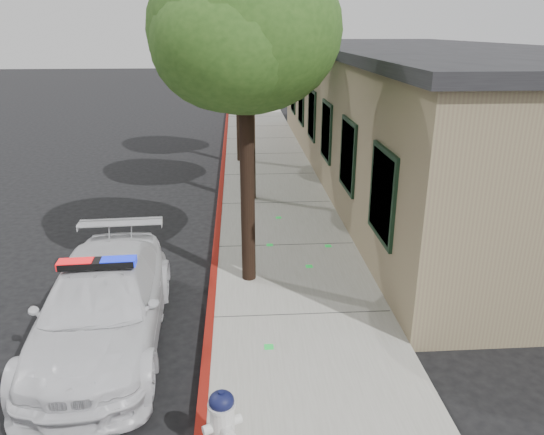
{
  "coord_description": "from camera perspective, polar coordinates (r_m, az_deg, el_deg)",
  "views": [
    {
      "loc": [
        0.6,
        -7.6,
        4.75
      ],
      "look_at": [
        1.29,
        2.5,
        1.0
      ],
      "focal_mm": 33.83,
      "sensor_mm": 36.0,
      "label": 1
    }
  ],
  "objects": [
    {
      "name": "sidewalk",
      "position": [
        11.63,
        1.38,
        -3.38
      ],
      "size": [
        3.2,
        60.0,
        0.15
      ],
      "primitive_type": "cube",
      "color": "gray",
      "rests_on": "ground"
    },
    {
      "name": "street_tree_far",
      "position": [
        18.56,
        -3.66,
        19.4
      ],
      "size": [
        3.18,
        3.04,
        5.74
      ],
      "rotation": [
        0.0,
        0.0,
        0.03
      ],
      "color": "black",
      "rests_on": "sidewalk"
    },
    {
      "name": "street_tree_mid",
      "position": [
        14.11,
        -2.54,
        19.28
      ],
      "size": [
        3.03,
        3.11,
        5.77
      ],
      "rotation": [
        0.0,
        0.0,
        0.25
      ],
      "color": "black",
      "rests_on": "sidewalk"
    },
    {
      "name": "ground",
      "position": [
        8.98,
        -7.27,
        -11.78
      ],
      "size": [
        120.0,
        120.0,
        0.0
      ],
      "primitive_type": "plane",
      "color": "black",
      "rests_on": "ground"
    },
    {
      "name": "red_curb",
      "position": [
        11.6,
        -6.23,
        -3.55
      ],
      "size": [
        0.14,
        60.0,
        0.16
      ],
      "primitive_type": "cube",
      "color": "maroon",
      "rests_on": "ground"
    },
    {
      "name": "police_car",
      "position": [
        8.57,
        -18.32,
        -9.24
      ],
      "size": [
        2.11,
        4.7,
        1.46
      ],
      "rotation": [
        0.0,
        0.0,
        0.05
      ],
      "color": "white",
      "rests_on": "ground"
    },
    {
      "name": "fire_hydrant",
      "position": [
        6.28,
        -5.54,
        -21.63
      ],
      "size": [
        0.47,
        0.41,
        0.82
      ],
      "rotation": [
        0.0,
        0.0,
        0.39
      ],
      "color": "silver",
      "rests_on": "sidewalk"
    },
    {
      "name": "clapboard_building",
      "position": [
        17.88,
        16.4,
        11.09
      ],
      "size": [
        7.3,
        20.89,
        4.24
      ],
      "color": "#897D59",
      "rests_on": "ground"
    },
    {
      "name": "street_tree_near",
      "position": [
        9.03,
        -2.94,
        19.31
      ],
      "size": [
        3.25,
        3.42,
        5.96
      ],
      "rotation": [
        0.0,
        0.0,
        0.41
      ],
      "color": "black",
      "rests_on": "sidewalk"
    }
  ]
}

